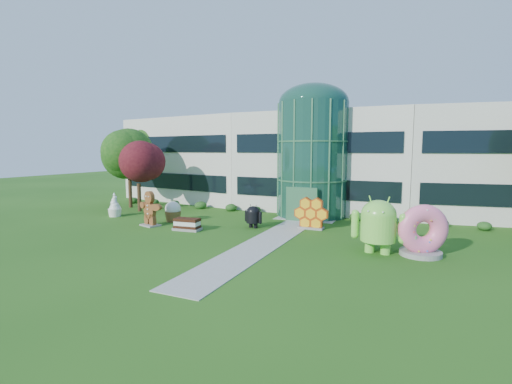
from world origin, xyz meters
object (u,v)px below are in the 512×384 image
at_px(android_green, 378,222).
at_px(android_black, 253,215).
at_px(donut, 422,230).
at_px(gingerbread, 150,208).

distance_m(android_green, android_black, 9.86).
bearing_deg(donut, android_green, 166.49).
distance_m(donut, gingerbread, 18.97).
xyz_separation_m(android_green, gingerbread, (-16.74, 0.69, -0.42)).
bearing_deg(gingerbread, donut, 16.77).
relative_size(android_black, donut, 0.67).
height_order(android_green, donut, android_green).
bearing_deg(android_green, android_black, 165.33).
xyz_separation_m(donut, gingerbread, (-18.97, 0.19, -0.09)).
bearing_deg(gingerbread, android_green, 14.98).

